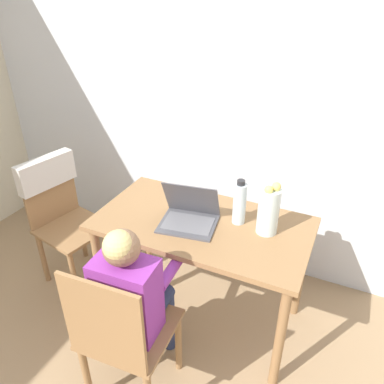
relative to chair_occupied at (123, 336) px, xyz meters
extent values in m
cube|color=silver|center=(0.26, 1.33, 0.80)|extent=(6.40, 0.05, 2.50)
cube|color=olive|center=(0.11, 0.65, 0.25)|extent=(1.18, 0.64, 0.03)
cylinder|color=olive|center=(-0.43, 0.38, -0.11)|extent=(0.05, 0.05, 0.68)
cylinder|color=olive|center=(0.65, 0.38, -0.11)|extent=(0.05, 0.05, 0.68)
cylinder|color=olive|center=(-0.43, 0.92, -0.11)|extent=(0.05, 0.05, 0.68)
cylinder|color=olive|center=(0.65, 0.92, -0.11)|extent=(0.05, 0.05, 0.68)
cube|color=olive|center=(0.00, 0.07, -0.03)|extent=(0.42, 0.42, 0.02)
cube|color=olive|center=(0.01, -0.12, 0.20)|extent=(0.38, 0.04, 0.45)
cylinder|color=olive|center=(0.16, 0.25, -0.25)|extent=(0.04, 0.04, 0.41)
cylinder|color=olive|center=(-0.18, 0.23, -0.25)|extent=(0.04, 0.04, 0.41)
cylinder|color=olive|center=(-0.16, -0.11, -0.25)|extent=(0.04, 0.04, 0.41)
cube|color=olive|center=(-0.81, 0.60, -0.03)|extent=(0.47, 0.47, 0.02)
cube|color=olive|center=(-1.00, 0.64, 0.20)|extent=(0.10, 0.38, 0.45)
cylinder|color=olive|center=(-0.68, 0.40, -0.25)|extent=(0.04, 0.04, 0.41)
cylinder|color=olive|center=(-0.61, 0.74, -0.25)|extent=(0.04, 0.04, 0.41)
cylinder|color=olive|center=(-1.01, 0.47, -0.25)|extent=(0.04, 0.04, 0.41)
cylinder|color=olive|center=(-0.94, 0.81, -0.25)|extent=(0.04, 0.04, 0.41)
cube|color=beige|center=(-1.00, 0.64, 0.34)|extent=(0.16, 0.40, 0.20)
cube|color=purple|center=(0.00, 0.07, 0.18)|extent=(0.29, 0.20, 0.40)
sphere|color=#936B4C|center=(0.00, 0.07, 0.46)|extent=(0.16, 0.16, 0.16)
sphere|color=#D8BC72|center=(0.00, 0.05, 0.48)|extent=(0.14, 0.14, 0.14)
cylinder|color=navy|center=(0.05, 0.21, -0.01)|extent=(0.11, 0.28, 0.09)
cylinder|color=navy|center=(-0.08, 0.21, -0.01)|extent=(0.11, 0.28, 0.09)
cylinder|color=navy|center=(0.04, 0.35, -0.24)|extent=(0.07, 0.07, 0.43)
cylinder|color=navy|center=(-0.08, 0.35, -0.24)|extent=(0.07, 0.07, 0.43)
cylinder|color=purple|center=(0.10, 0.29, 0.20)|extent=(0.07, 0.24, 0.06)
cylinder|color=purple|center=(-0.14, 0.27, 0.20)|extent=(0.07, 0.24, 0.06)
cube|color=#4C4C51|center=(0.05, 0.59, 0.27)|extent=(0.34, 0.29, 0.01)
cube|color=slate|center=(0.05, 0.59, 0.27)|extent=(0.29, 0.21, 0.00)
cube|color=#4C4C51|center=(0.04, 0.66, 0.38)|extent=(0.32, 0.16, 0.23)
cube|color=silver|center=(0.04, 0.66, 0.39)|extent=(0.28, 0.14, 0.20)
cylinder|color=silver|center=(0.45, 0.71, 0.39)|extent=(0.11, 0.11, 0.25)
cylinder|color=#3D7A38|center=(0.48, 0.72, 0.43)|extent=(0.01, 0.01, 0.22)
sphere|color=#EFDB66|center=(0.48, 0.72, 0.54)|extent=(0.05, 0.05, 0.05)
cylinder|color=#3D7A38|center=(0.43, 0.73, 0.41)|extent=(0.01, 0.01, 0.19)
sphere|color=#EFDB66|center=(0.43, 0.73, 0.50)|extent=(0.03, 0.03, 0.03)
cylinder|color=#3D7A38|center=(0.45, 0.69, 0.42)|extent=(0.01, 0.01, 0.21)
sphere|color=#EFDB66|center=(0.45, 0.69, 0.53)|extent=(0.05, 0.05, 0.05)
cylinder|color=silver|center=(0.29, 0.73, 0.38)|extent=(0.07, 0.07, 0.23)
cylinder|color=#262628|center=(0.29, 0.73, 0.51)|extent=(0.04, 0.04, 0.03)
camera|label=1|loc=(0.78, -0.92, 1.43)|focal=35.00mm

